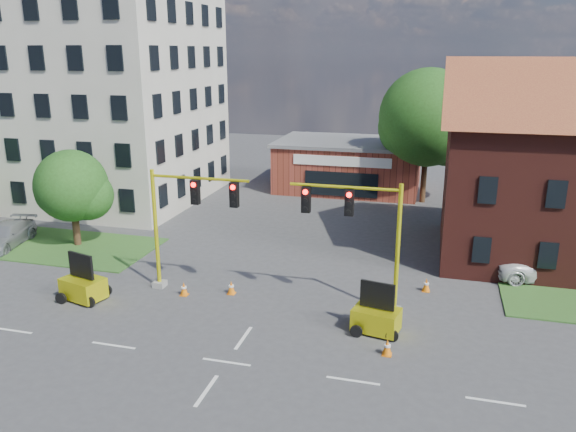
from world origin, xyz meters
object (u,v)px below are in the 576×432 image
object	(u,v)px
trailer_west	(83,286)
signal_mast_east	(362,231)
signal_mast_west	(185,217)
trailer_east	(376,317)
pickup_white	(545,265)

from	to	relation	value
trailer_west	signal_mast_east	bearing A→B (deg)	25.49
signal_mast_west	trailer_east	size ratio (longest dim) A/B	2.80
signal_mast_west	signal_mast_east	world-z (taller)	same
trailer_west	trailer_east	size ratio (longest dim) A/B	1.04
trailer_west	pickup_white	xyz separation A→B (m)	(22.23, 8.75, 0.05)
signal_mast_east	pickup_white	world-z (taller)	signal_mast_east
signal_mast_east	pickup_white	distance (m)	11.50
trailer_west	trailer_east	distance (m)	14.23
signal_mast_west	trailer_west	world-z (taller)	signal_mast_west
pickup_white	signal_mast_west	bearing A→B (deg)	95.18
signal_mast_west	trailer_west	distance (m)	6.00
pickup_white	signal_mast_east	bearing A→B (deg)	110.63
signal_mast_west	trailer_west	size ratio (longest dim) A/B	2.70
signal_mast_east	trailer_west	bearing A→B (deg)	-169.81
pickup_white	trailer_west	bearing A→B (deg)	96.89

